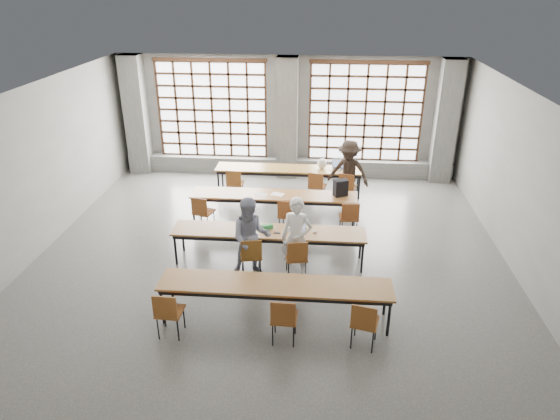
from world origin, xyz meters
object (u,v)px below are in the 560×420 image
object	(u,v)px
chair_back_mid	(317,184)
chair_near_right	(364,320)
chair_mid_centre	(287,213)
chair_front_right	(297,255)
laptop_back	(338,166)
desk_row_c	(269,233)
mouse	(315,232)
desk_row_d	(275,287)
plastic_bag	(322,163)
chair_back_left	(235,182)
chair_front_left	(251,253)
chair_near_mid	(284,316)
red_pouch	(170,309)
phone	(277,233)
student_female	(251,237)
desk_row_b	(273,197)
laptop_front	(297,227)
chair_near_left	(168,310)
chair_back_right	(347,185)
desk_row_a	(289,170)
chair_mid_right	(349,215)
student_male	(297,238)
chair_mid_left	(202,210)
green_box	(267,227)
backpack	(341,188)

from	to	relation	value
chair_back_mid	chair_near_right	distance (m)	5.76
chair_mid_centre	chair_front_right	xyz separation A→B (m)	(0.32, -1.91, 0.00)
laptop_back	chair_front_right	bearing A→B (deg)	-101.26
desk_row_c	chair_back_mid	bearing A→B (deg)	73.32
chair_front_right	mouse	world-z (taller)	chair_front_right
desk_row_d	plastic_bag	bearing A→B (deg)	82.66
chair_back_left	chair_front_left	bearing A→B (deg)	-75.54
chair_near_mid	red_pouch	bearing A→B (deg)	177.61
phone	student_female	bearing A→B (deg)	-140.19
desk_row_c	chair_mid_centre	xyz separation A→B (m)	(0.30, 1.28, -0.13)
desk_row_b	laptop_front	bearing A→B (deg)	-69.70
chair_back_left	mouse	world-z (taller)	chair_back_left
chair_back_left	chair_near_right	xyz separation A→B (m)	(3.05, -5.69, 0.00)
chair_near_left	plastic_bag	size ratio (longest dim) A/B	3.08
chair_mid_centre	mouse	size ratio (longest dim) A/B	8.98
chair_back_right	laptop_back	distance (m)	0.81
desk_row_d	phone	world-z (taller)	phone
desk_row_a	chair_near_right	world-z (taller)	chair_near_right
chair_mid_right	chair_near_right	xyz separation A→B (m)	(0.08, -3.85, 0.00)
desk_row_d	chair_back_right	distance (m)	5.26
desk_row_a	chair_mid_right	world-z (taller)	chair_mid_right
student_male	mouse	bearing A→B (deg)	63.16
desk_row_d	mouse	xyz separation A→B (m)	(0.64, 1.93, 0.08)
chair_mid_centre	phone	xyz separation A→B (m)	(-0.12, -1.38, 0.20)
laptop_front	phone	bearing A→B (deg)	-152.96
chair_back_mid	chair_mid_left	size ratio (longest dim) A/B	1.00
chair_near_left	laptop_front	bearing A→B (deg)	53.75
chair_front_left	green_box	world-z (taller)	chair_front_left
chair_mid_right	chair_mid_centre	bearing A→B (deg)	179.95
chair_mid_right	plastic_bag	distance (m)	2.63
plastic_bag	chair_front_right	bearing A→B (deg)	-95.68
chair_mid_left	laptop_back	size ratio (longest dim) A/B	2.37
chair_front_right	chair_near_left	distance (m)	2.80
chair_mid_right	plastic_bag	xyz separation A→B (m)	(-0.66, 2.52, 0.34)
desk_row_a	mouse	size ratio (longest dim) A/B	40.82
green_box	chair_back_right	bearing A→B (deg)	59.61
chair_mid_right	chair_front_right	xyz separation A→B (m)	(-1.10, -1.91, 0.00)
chair_back_left	green_box	size ratio (longest dim) A/B	3.52
red_pouch	mouse	bearing A→B (deg)	46.70
chair_mid_centre	plastic_bag	bearing A→B (deg)	73.22
chair_back_right	chair_near_mid	xyz separation A→B (m)	(-1.22, -5.70, 0.00)
desk_row_b	green_box	world-z (taller)	green_box
chair_back_right	desk_row_c	bearing A→B (deg)	-119.04
desk_row_a	chair_front_left	world-z (taller)	chair_front_left
chair_back_left	chair_front_right	distance (m)	4.18
chair_near_mid	plastic_bag	bearing A→B (deg)	85.14
laptop_back	backpack	world-z (taller)	backpack
desk_row_a	phone	size ratio (longest dim) A/B	30.77
chair_front_left	phone	size ratio (longest dim) A/B	6.77
phone	plastic_bag	world-z (taller)	plastic_bag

